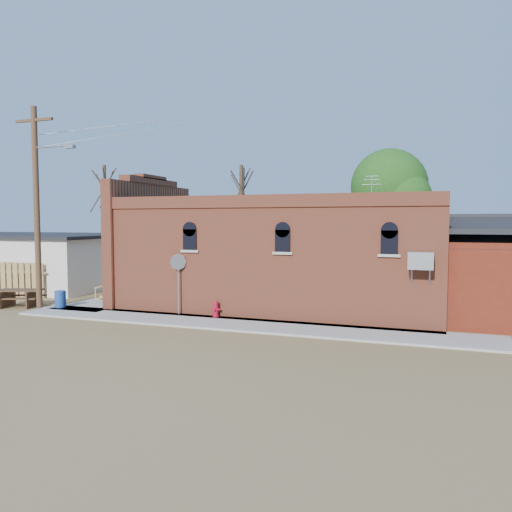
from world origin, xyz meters
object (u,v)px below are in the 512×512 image
(utility_pole, at_px, (38,203))
(stop_sign, at_px, (178,268))
(fire_hydrant, at_px, (216,309))
(brick_bar, at_px, (276,256))
(trash_barrel, at_px, (60,299))
(picnic_table, at_px, (20,295))

(utility_pole, height_order, stop_sign, utility_pole)
(utility_pole, bearing_deg, fire_hydrant, 4.07)
(brick_bar, relative_size, fire_hydrant, 24.87)
(stop_sign, bearing_deg, brick_bar, 37.50)
(brick_bar, bearing_deg, stop_sign, -130.04)
(stop_sign, height_order, trash_barrel, stop_sign)
(trash_barrel, height_order, picnic_table, trash_barrel)
(brick_bar, bearing_deg, fire_hydrant, -110.85)
(fire_hydrant, bearing_deg, picnic_table, -173.04)
(fire_hydrant, bearing_deg, stop_sign, -175.48)
(fire_hydrant, relative_size, stop_sign, 0.26)
(picnic_table, bearing_deg, brick_bar, 0.35)
(utility_pole, bearing_deg, trash_barrel, 19.55)
(brick_bar, relative_size, utility_pole, 1.82)
(brick_bar, distance_m, fire_hydrant, 4.40)
(stop_sign, bearing_deg, fire_hydrant, -12.56)
(trash_barrel, bearing_deg, picnic_table, -177.42)
(brick_bar, relative_size, picnic_table, 7.10)
(utility_pole, xyz_separation_m, trash_barrel, (0.84, 0.30, -4.32))
(stop_sign, bearing_deg, utility_pole, 172.68)
(fire_hydrant, height_order, stop_sign, stop_sign)
(utility_pole, distance_m, fire_hydrant, 9.47)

